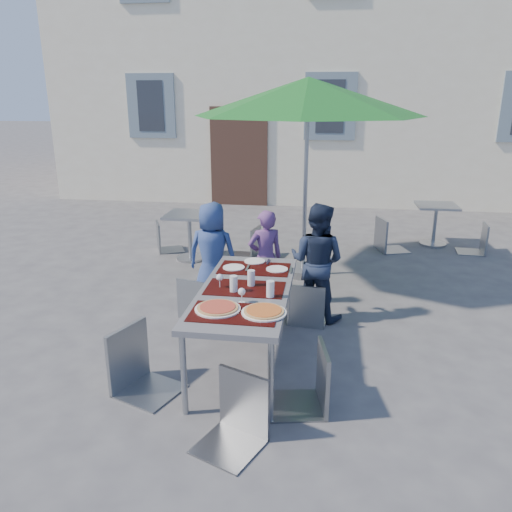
% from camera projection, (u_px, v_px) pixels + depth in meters
% --- Properties ---
extents(ground, '(90.00, 90.00, 0.00)m').
position_uv_depth(ground, '(314.00, 389.00, 4.31)').
color(ground, '#474749').
rests_on(ground, ground).
extents(building, '(13.60, 8.20, 11.10)m').
position_uv_depth(building, '(335.00, 3.00, 13.65)').
color(building, beige).
rests_on(building, ground).
extents(dining_table, '(0.80, 1.85, 0.76)m').
position_uv_depth(dining_table, '(245.00, 294.00, 4.53)').
color(dining_table, '#48484D').
rests_on(dining_table, ground).
extents(pizza_near_left, '(0.38, 0.38, 0.03)m').
position_uv_depth(pizza_near_left, '(218.00, 308.00, 4.05)').
color(pizza_near_left, white).
rests_on(pizza_near_left, dining_table).
extents(pizza_near_right, '(0.36, 0.36, 0.03)m').
position_uv_depth(pizza_near_right, '(264.00, 311.00, 3.98)').
color(pizza_near_right, white).
rests_on(pizza_near_right, dining_table).
extents(glassware, '(0.55, 0.46, 0.15)m').
position_uv_depth(glassware, '(247.00, 284.00, 4.40)').
color(glassware, silver).
rests_on(glassware, dining_table).
extents(place_settings, '(0.70, 0.45, 0.01)m').
position_uv_depth(place_settings, '(255.00, 266.00, 5.09)').
color(place_settings, white).
rests_on(place_settings, dining_table).
extents(child_0, '(0.64, 0.44, 1.24)m').
position_uv_depth(child_0, '(212.00, 253.00, 5.96)').
color(child_0, navy).
rests_on(child_0, ground).
extents(child_1, '(0.50, 0.43, 1.16)m').
position_uv_depth(child_1, '(265.00, 258.00, 5.91)').
color(child_1, '#673D7D').
rests_on(child_1, ground).
extents(child_2, '(0.73, 0.57, 1.32)m').
position_uv_depth(child_2, '(317.00, 262.00, 5.53)').
color(child_2, '#1C263E').
rests_on(child_2, ground).
extents(chair_0, '(0.49, 0.50, 0.90)m').
position_uv_depth(chair_0, '(196.00, 274.00, 5.55)').
color(chair_0, '#93999F').
rests_on(chair_0, ground).
extents(chair_1, '(0.48, 0.48, 1.00)m').
position_uv_depth(chair_1, '(263.00, 266.00, 5.62)').
color(chair_1, '#91979C').
rests_on(chair_1, ground).
extents(chair_2, '(0.45, 0.45, 0.91)m').
position_uv_depth(chair_2, '(308.00, 279.00, 5.38)').
color(chair_2, '#8E9599').
rests_on(chair_2, ground).
extents(chair_3, '(0.61, 0.61, 1.06)m').
position_uv_depth(chair_3, '(135.00, 322.00, 4.12)').
color(chair_3, gray).
rests_on(chair_3, ground).
extents(chair_4, '(0.52, 0.52, 1.00)m').
position_uv_depth(chair_4, '(311.00, 341.00, 3.89)').
color(chair_4, gray).
rests_on(chair_4, ground).
extents(chair_5, '(0.57, 0.57, 0.97)m').
position_uv_depth(chair_5, '(236.00, 372.00, 3.50)').
color(chair_5, slate).
rests_on(chair_5, ground).
extents(patio_umbrella, '(3.00, 3.00, 2.65)m').
position_uv_depth(patio_umbrella, '(308.00, 98.00, 6.33)').
color(patio_umbrella, '#A6A9AE').
rests_on(patio_umbrella, ground).
extents(cafe_table_0, '(0.68, 0.68, 0.73)m').
position_uv_depth(cafe_table_0, '(190.00, 229.00, 7.59)').
color(cafe_table_0, '#A6A9AE').
rests_on(cafe_table_0, ground).
extents(bg_chair_l_0, '(0.53, 0.53, 0.90)m').
position_uv_depth(bg_chair_l_0, '(164.00, 219.00, 8.01)').
color(bg_chair_l_0, gray).
rests_on(bg_chair_l_0, ground).
extents(bg_chair_r_0, '(0.49, 0.48, 0.92)m').
position_uv_depth(bg_chair_r_0, '(250.00, 224.00, 7.67)').
color(bg_chair_r_0, gray).
rests_on(bg_chair_r_0, ground).
extents(cafe_table_1, '(0.65, 0.65, 0.70)m').
position_uv_depth(cafe_table_1, '(435.00, 219.00, 8.34)').
color(cafe_table_1, '#A6A9AE').
rests_on(cafe_table_1, ground).
extents(bg_chair_l_1, '(0.58, 0.57, 1.02)m').
position_uv_depth(bg_chair_l_1, '(389.00, 215.00, 7.98)').
color(bg_chair_l_1, '#90949B').
rests_on(bg_chair_l_1, ground).
extents(bg_chair_r_1, '(0.44, 0.44, 0.92)m').
position_uv_depth(bg_chair_r_1, '(480.00, 221.00, 7.89)').
color(bg_chair_r_1, gray).
rests_on(bg_chair_r_1, ground).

